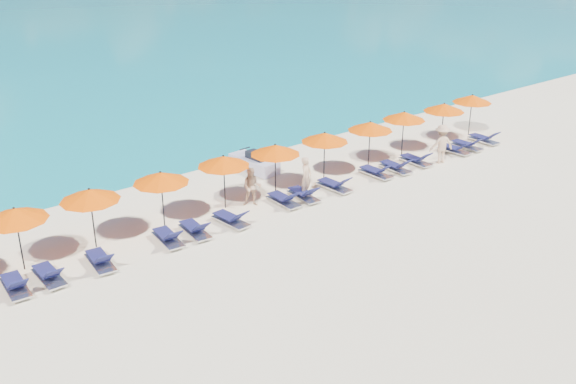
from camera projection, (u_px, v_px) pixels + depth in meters
ground at (341, 248)px, 22.78m from camera, size 1400.00×1400.00×0.00m
jetski at (254, 163)px, 29.91m from camera, size 1.19×2.67×0.93m
beachgoer_a at (306, 177)px, 26.84m from camera, size 0.76×0.66×1.75m
beachgoer_b at (252, 187)px, 26.01m from camera, size 0.90×0.84×1.61m
beachgoer_c at (442, 144)px, 30.71m from camera, size 1.34×0.94×1.89m
umbrella_2 at (15, 214)px, 20.62m from camera, size 2.10×2.10×2.28m
umbrella_3 at (90, 195)px, 22.11m from camera, size 2.10×2.10×2.28m
umbrella_4 at (161, 178)px, 23.64m from camera, size 2.10×2.10×2.28m
umbrella_5 at (224, 161)px, 25.30m from camera, size 2.10×2.10×2.28m
umbrella_6 at (275, 150)px, 26.60m from camera, size 2.10×2.10×2.28m
umbrella_7 at (325, 137)px, 28.16m from camera, size 2.10×2.10×2.28m
umbrella_8 at (370, 126)px, 29.72m from camera, size 2.10×2.10×2.28m
umbrella_9 at (404, 116)px, 31.32m from camera, size 2.10×2.10×2.28m
umbrella_10 at (444, 108)px, 32.78m from camera, size 2.10×2.10×2.28m
umbrella_11 at (472, 99)px, 34.45m from camera, size 2.10×2.10×2.28m
lounger_3 at (15, 285)px, 19.99m from camera, size 0.72×1.74×0.66m
lounger_4 at (49, 275)px, 20.58m from camera, size 0.63×1.70×0.66m
lounger_5 at (100, 260)px, 21.48m from camera, size 0.79×1.76×0.66m
lounger_6 at (168, 237)px, 23.07m from camera, size 0.79×1.75×0.66m
lounger_7 at (195, 229)px, 23.67m from camera, size 0.76×1.75×0.66m
lounger_8 at (231, 219)px, 24.51m from camera, size 0.79×1.76×0.66m
lounger_9 at (284, 199)px, 26.27m from camera, size 0.67×1.72×0.66m
lounger_10 at (304, 194)px, 26.77m from camera, size 0.77×1.75×0.66m
lounger_11 at (335, 185)px, 27.72m from camera, size 0.70×1.73×0.66m
lounger_12 at (376, 172)px, 29.22m from camera, size 0.64×1.71×0.66m
lounger_13 at (396, 167)px, 29.84m from camera, size 0.72×1.73×0.66m
lounger_14 at (416, 160)px, 30.72m from camera, size 0.70×1.73×0.66m
lounger_15 at (455, 149)px, 32.24m from camera, size 0.75×1.74×0.66m
lounger_16 at (467, 145)px, 32.83m from camera, size 0.62×1.70×0.66m
lounger_17 at (484, 139)px, 33.79m from camera, size 0.72×1.73×0.66m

